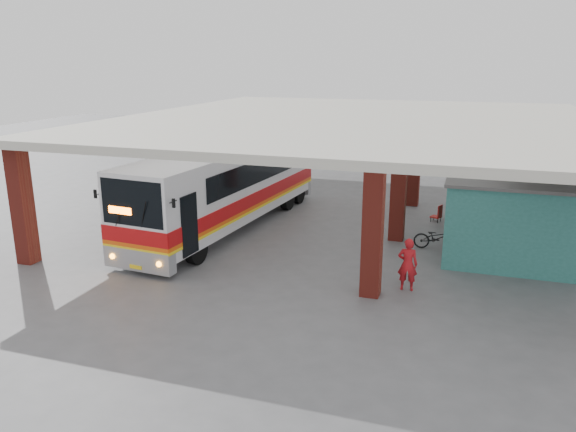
% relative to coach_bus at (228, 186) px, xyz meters
% --- Properties ---
extents(ground, '(90.00, 90.00, 0.00)m').
position_rel_coach_bus_xyz_m(ground, '(4.32, -2.41, -1.90)').
color(ground, '#515154').
rests_on(ground, ground).
extents(brick_columns, '(20.10, 21.60, 4.35)m').
position_rel_coach_bus_xyz_m(brick_columns, '(5.75, 2.59, 0.28)').
color(brick_columns, maroon).
rests_on(brick_columns, ground).
extents(canopy_roof, '(21.00, 23.00, 0.30)m').
position_rel_coach_bus_xyz_m(canopy_roof, '(4.82, 4.09, 2.60)').
color(canopy_roof, beige).
rests_on(canopy_roof, brick_columns).
extents(shop_building, '(5.20, 8.20, 3.11)m').
position_rel_coach_bus_xyz_m(shop_building, '(11.81, 1.59, -0.34)').
color(shop_building, '#2B6C63').
rests_on(shop_building, ground).
extents(coach_bus, '(3.90, 13.30, 3.82)m').
position_rel_coach_bus_xyz_m(coach_bus, '(0.00, 0.00, 0.00)').
color(coach_bus, silver).
rests_on(coach_bus, ground).
extents(motorcycle, '(1.86, 0.74, 0.96)m').
position_rel_coach_bus_xyz_m(motorcycle, '(9.02, -0.20, -1.42)').
color(motorcycle, black).
rests_on(motorcycle, ground).
extents(pedestrian, '(0.66, 0.45, 1.75)m').
position_rel_coach_bus_xyz_m(pedestrian, '(8.36, -4.64, -1.02)').
color(pedestrian, red).
rests_on(pedestrian, ground).
extents(red_chair, '(0.54, 0.54, 0.80)m').
position_rel_coach_bus_xyz_m(red_chair, '(8.79, 3.77, -1.53)').
color(red_chair, '#B31813').
rests_on(red_chair, ground).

